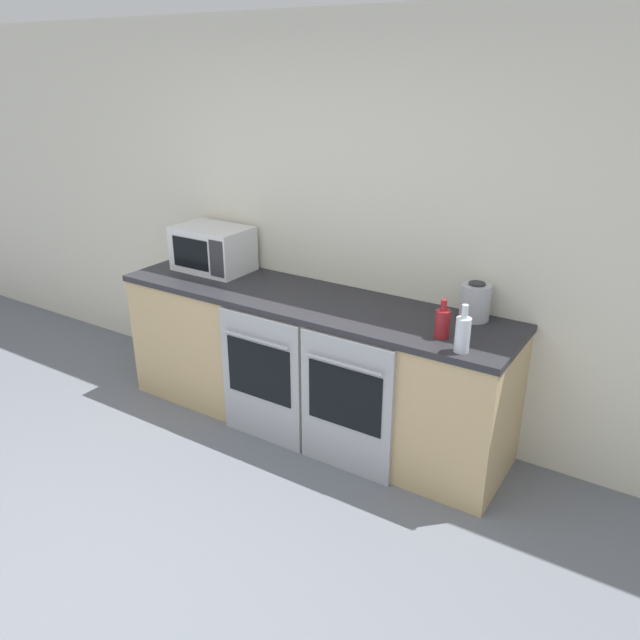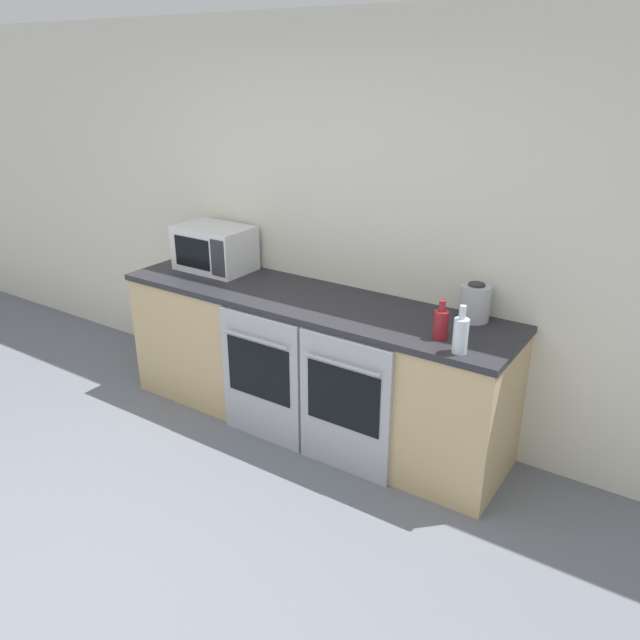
{
  "view_description": "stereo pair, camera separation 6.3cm",
  "coord_description": "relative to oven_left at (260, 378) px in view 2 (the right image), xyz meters",
  "views": [
    {
      "loc": [
        2.07,
        -1.16,
        2.29
      ],
      "look_at": [
        0.09,
        1.93,
        0.78
      ],
      "focal_mm": 35.0,
      "sensor_mm": 36.0,
      "label": 1
    },
    {
      "loc": [
        2.12,
        -1.12,
        2.29
      ],
      "look_at": [
        0.09,
        1.93,
        0.78
      ],
      "focal_mm": 35.0,
      "sensor_mm": 36.0,
      "label": 2
    }
  ],
  "objects": [
    {
      "name": "microwave",
      "position": [
        -0.75,
        0.46,
        0.63
      ],
      "size": [
        0.53,
        0.36,
        0.31
      ],
      "color": "silver",
      "rests_on": "counter_back"
    },
    {
      "name": "wall_back",
      "position": [
        0.14,
        0.7,
        0.86
      ],
      "size": [
        10.0,
        0.06,
        2.6
      ],
      "color": "silver",
      "rests_on": "ground_plane"
    },
    {
      "name": "oven_right",
      "position": [
        0.63,
        0.0,
        0.0
      ],
      "size": [
        0.61,
        0.06,
        0.87
      ],
      "color": "#A8AAAF",
      "rests_on": "ground_plane"
    },
    {
      "name": "kettle",
      "position": [
        1.15,
        0.56,
        0.58
      ],
      "size": [
        0.17,
        0.17,
        0.22
      ],
      "color": "#B7BABF",
      "rests_on": "counter_back"
    },
    {
      "name": "bottle_red",
      "position": [
        1.09,
        0.22,
        0.56
      ],
      "size": [
        0.08,
        0.08,
        0.22
      ],
      "color": "maroon",
      "rests_on": "counter_back"
    },
    {
      "name": "bottle_clear",
      "position": [
        1.25,
        0.1,
        0.57
      ],
      "size": [
        0.08,
        0.08,
        0.26
      ],
      "color": "silver",
      "rests_on": "counter_back"
    },
    {
      "name": "oven_left",
      "position": [
        0.0,
        0.0,
        0.0
      ],
      "size": [
        0.61,
        0.06,
        0.87
      ],
      "color": "#A8AAAF",
      "rests_on": "ground_plane"
    },
    {
      "name": "counter_back",
      "position": [
        0.14,
        0.34,
        0.02
      ],
      "size": [
        2.69,
        0.68,
        0.91
      ],
      "color": "tan",
      "rests_on": "ground_plane"
    },
    {
      "name": "ground_plane",
      "position": [
        0.14,
        -1.59,
        -0.44
      ],
      "size": [
        16.0,
        16.0,
        0.0
      ],
      "primitive_type": "plane",
      "color": "slate"
    }
  ]
}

